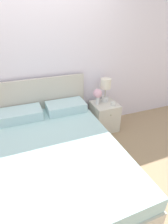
{
  "coord_description": "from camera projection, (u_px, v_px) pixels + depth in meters",
  "views": [
    {
      "loc": [
        -0.3,
        -2.67,
        1.84
      ],
      "look_at": [
        0.53,
        -0.57,
        0.61
      ],
      "focal_mm": 28.0,
      "sensor_mm": 36.0,
      "label": 1
    }
  ],
  "objects": [
    {
      "name": "bed",
      "position": [
        57.0,
        156.0,
        2.23
      ],
      "size": [
        1.46,
        2.09,
        1.02
      ],
      "color": "beige",
      "rests_on": "ground_plane"
    },
    {
      "name": "alarm_clock",
      "position": [
        113.0,
        104.0,
        2.98
      ],
      "size": [
        0.07,
        0.05,
        0.07
      ],
      "color": "white",
      "rests_on": "nightstand"
    },
    {
      "name": "ground_plane",
      "position": [
        45.0,
        133.0,
        3.16
      ],
      "size": [
        12.0,
        12.0,
        0.0
      ],
      "primitive_type": "plane",
      "color": "tan"
    },
    {
      "name": "nightstand",
      "position": [
        104.0,
        116.0,
        3.18
      ],
      "size": [
        0.43,
        0.46,
        0.51
      ],
      "color": "silver",
      "rests_on": "ground_plane"
    },
    {
      "name": "table_lamp",
      "position": [
        106.0,
        87.0,
        3.03
      ],
      "size": [
        0.18,
        0.18,
        0.42
      ],
      "color": "white",
      "rests_on": "nightstand"
    },
    {
      "name": "flower_vase",
      "position": [
        98.0,
        94.0,
        2.96
      ],
      "size": [
        0.15,
        0.15,
        0.28
      ],
      "color": "white",
      "rests_on": "nightstand"
    },
    {
      "name": "wall_back",
      "position": [
        35.0,
        58.0,
        2.6
      ],
      "size": [
        8.0,
        0.06,
        2.6
      ],
      "color": "white",
      "rests_on": "ground_plane"
    }
  ]
}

